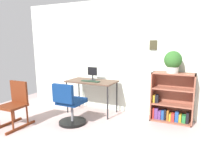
{
  "coord_description": "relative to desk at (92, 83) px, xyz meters",
  "views": [
    {
      "loc": [
        1.54,
        -1.98,
        1.53
      ],
      "look_at": [
        0.03,
        1.34,
        0.78
      ],
      "focal_mm": 32.25,
      "sensor_mm": 36.0,
      "label": 1
    }
  ],
  "objects": [
    {
      "name": "bookshelf_low",
      "position": [
        1.67,
        0.22,
        -0.24
      ],
      "size": [
        0.8,
        0.3,
        0.97
      ],
      "color": "#90523F",
      "rests_on": "ground_plane"
    },
    {
      "name": "desk",
      "position": [
        0.0,
        0.0,
        0.0
      ],
      "size": [
        1.07,
        0.55,
        0.72
      ],
      "color": "brown",
      "rests_on": "ground_plane"
    },
    {
      "name": "ground_plane",
      "position": [
        0.64,
        -1.74,
        -0.66
      ],
      "size": [
        6.24,
        6.24,
        0.0
      ],
      "primitive_type": "plane",
      "color": "#B49A97"
    },
    {
      "name": "rocking_chair",
      "position": [
        -0.92,
        -1.22,
        -0.23
      ],
      "size": [
        0.42,
        0.64,
        0.83
      ],
      "color": "#602611",
      "rests_on": "ground_plane"
    },
    {
      "name": "office_chair",
      "position": [
        -0.03,
        -0.76,
        -0.31
      ],
      "size": [
        0.52,
        0.55,
        0.82
      ],
      "color": "black",
      "rests_on": "ground_plane"
    },
    {
      "name": "keyboard",
      "position": [
        0.03,
        -0.1,
        0.07
      ],
      "size": [
        0.41,
        0.11,
        0.02
      ],
      "primitive_type": "cube",
      "color": "#1E3224",
      "rests_on": "desk"
    },
    {
      "name": "potted_plant_on_shelf",
      "position": [
        1.66,
        0.16,
        0.53
      ],
      "size": [
        0.33,
        0.33,
        0.41
      ],
      "color": "#B7B2A8",
      "rests_on": "bookshelf_low"
    },
    {
      "name": "monitor",
      "position": [
        -0.02,
        0.07,
        0.21
      ],
      "size": [
        0.22,
        0.14,
        0.29
      ],
      "color": "#262628",
      "rests_on": "desk"
    },
    {
      "name": "wall_back",
      "position": [
        0.64,
        0.41,
        0.56
      ],
      "size": [
        5.2,
        0.12,
        2.44
      ],
      "color": "silver",
      "rests_on": "ground_plane"
    }
  ]
}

